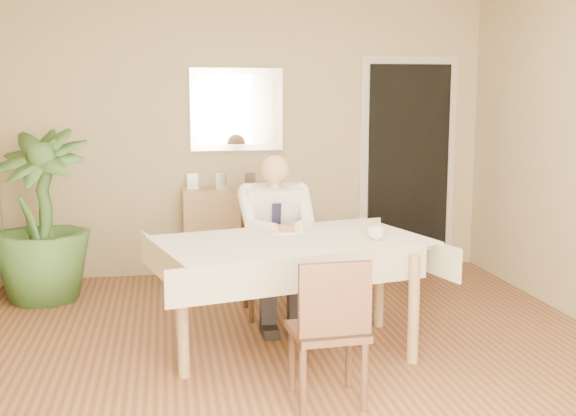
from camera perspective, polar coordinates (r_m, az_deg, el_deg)
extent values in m
plane|color=brown|center=(4.65, 0.74, -12.32)|extent=(5.00, 5.00, 0.00)
cube|color=tan|center=(6.82, -3.06, 5.68)|extent=(4.50, 0.02, 2.60)
cube|color=tan|center=(1.97, 14.14, -2.63)|extent=(4.50, 0.02, 2.60)
cube|color=white|center=(1.96, 14.07, 1.78)|extent=(1.34, 0.02, 1.44)
cube|color=white|center=(1.98, 13.84, 1.85)|extent=(1.18, 0.02, 1.28)
cube|color=white|center=(7.17, 9.40, 3.33)|extent=(0.96, 0.03, 2.10)
cube|color=black|center=(7.14, 9.48, 3.30)|extent=(0.80, 0.05, 1.95)
cube|color=silver|center=(6.77, -4.07, 7.77)|extent=(0.86, 0.03, 0.76)
cube|color=white|center=(6.75, -4.06, 7.76)|extent=(0.74, 0.02, 0.64)
cube|color=#A48554|center=(4.73, 0.24, -2.85)|extent=(1.78, 1.27, 0.04)
cube|color=#F6EACB|center=(4.72, 0.24, -2.54)|extent=(1.90, 1.40, 0.01)
cube|color=#F6EACB|center=(4.27, 1.40, -5.25)|extent=(1.65, 0.44, 0.22)
cube|color=#F6EACB|center=(5.23, -0.71, -2.60)|extent=(1.65, 0.44, 0.22)
cube|color=#F6EACB|center=(4.68, -10.10, -4.12)|extent=(0.27, 0.97, 0.22)
cube|color=#F6EACB|center=(4.96, 9.98, -3.37)|extent=(0.27, 0.97, 0.22)
cylinder|color=#A48554|center=(4.40, -8.31, -8.84)|extent=(0.07, 0.07, 0.70)
cylinder|color=#A48554|center=(4.65, 9.90, -7.89)|extent=(0.07, 0.07, 0.70)
cylinder|color=#A48554|center=(5.11, -8.53, -6.33)|extent=(0.07, 0.07, 0.70)
cylinder|color=#A48554|center=(5.33, 7.23, -5.66)|extent=(0.07, 0.07, 0.70)
cube|color=#42291A|center=(5.55, -1.19, -3.81)|extent=(0.47, 0.47, 0.04)
cube|color=#42291A|center=(5.70, -1.50, -0.76)|extent=(0.45, 0.07, 0.45)
cylinder|color=#42291A|center=(5.40, -2.91, -6.81)|extent=(0.04, 0.04, 0.44)
cylinder|color=#42291A|center=(5.46, 1.13, -6.63)|extent=(0.04, 0.04, 0.44)
cylinder|color=#42291A|center=(5.77, -3.36, -5.79)|extent=(0.04, 0.04, 0.44)
cylinder|color=#42291A|center=(5.83, 0.41, -5.63)|extent=(0.04, 0.04, 0.44)
cube|color=#42291A|center=(4.02, 3.12, -9.71)|extent=(0.42, 0.42, 0.04)
cube|color=#42291A|center=(3.79, 3.75, -7.19)|extent=(0.39, 0.07, 0.39)
cylinder|color=#42291A|center=(3.91, 1.19, -13.55)|extent=(0.04, 0.04, 0.38)
cylinder|color=#42291A|center=(3.98, 6.06, -13.17)|extent=(0.04, 0.04, 0.38)
cylinder|color=#42291A|center=(4.22, 0.31, -11.83)|extent=(0.04, 0.04, 0.38)
cylinder|color=#42291A|center=(4.29, 4.82, -11.52)|extent=(0.04, 0.04, 0.38)
cube|color=white|center=(5.46, -1.14, -0.93)|extent=(0.42, 0.31, 0.55)
cube|color=black|center=(5.34, -0.94, -1.48)|extent=(0.07, 0.08, 0.36)
cylinder|color=tan|center=(5.37, -1.08, 1.98)|extent=(0.09, 0.09, 0.08)
sphere|color=tan|center=(5.34, -1.04, 3.07)|extent=(0.21, 0.21, 0.21)
cube|color=black|center=(5.30, -1.88, -3.84)|extent=(0.13, 0.42, 0.13)
cube|color=black|center=(5.33, 0.26, -3.76)|extent=(0.13, 0.42, 0.13)
cube|color=black|center=(5.20, -1.59, -7.39)|extent=(0.11, 0.12, 0.45)
cube|color=black|center=(5.23, 0.60, -7.29)|extent=(0.11, 0.12, 0.45)
cube|color=black|center=(5.20, -1.49, -9.58)|extent=(0.11, 0.26, 0.07)
cube|color=black|center=(5.23, 0.71, -9.47)|extent=(0.11, 0.26, 0.07)
cylinder|color=white|center=(4.95, -0.21, -1.82)|extent=(0.26, 0.26, 0.02)
ellipsoid|color=brown|center=(4.95, -0.21, -1.57)|extent=(0.14, 0.14, 0.06)
cylinder|color=silver|center=(4.90, 0.37, -1.74)|extent=(0.01, 0.13, 0.01)
cylinder|color=silver|center=(4.89, -0.55, -1.77)|extent=(0.01, 0.13, 0.01)
imported|color=white|center=(4.73, 6.97, -1.93)|extent=(0.15, 0.15, 0.09)
cube|color=#A48554|center=(6.73, -3.84, -1.95)|extent=(1.05, 0.37, 0.83)
cube|color=silver|center=(6.68, -7.54, 2.13)|extent=(0.10, 0.02, 0.14)
cube|color=silver|center=(6.68, -5.29, 2.17)|extent=(0.10, 0.02, 0.14)
cube|color=silver|center=(6.71, -3.00, 2.23)|extent=(0.10, 0.02, 0.14)
imported|color=#386029|center=(6.23, -18.95, -0.61)|extent=(1.00, 1.00, 1.41)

